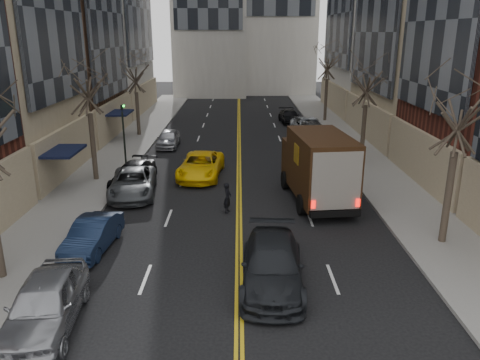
% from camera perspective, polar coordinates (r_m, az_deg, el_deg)
% --- Properties ---
extents(sidewalk_left, '(4.00, 66.00, 0.15)m').
position_cam_1_polar(sidewalk_left, '(36.70, -14.35, 3.32)').
color(sidewalk_left, slate).
rests_on(sidewalk_left, ground).
extents(sidewalk_right, '(4.00, 66.00, 0.15)m').
position_cam_1_polar(sidewalk_right, '(36.70, 14.09, 3.34)').
color(sidewalk_right, slate).
rests_on(sidewalk_right, ground).
extents(tree_lf_mid, '(3.20, 3.20, 8.91)m').
position_cam_1_polar(tree_lf_mid, '(28.95, -18.27, 12.41)').
color(tree_lf_mid, '#382D23').
rests_on(tree_lf_mid, sidewalk_left).
extents(tree_lf_far, '(3.20, 3.20, 8.12)m').
position_cam_1_polar(tree_lf_far, '(41.53, -12.72, 13.39)').
color(tree_lf_far, '#382D23').
rests_on(tree_lf_far, sidewalk_left).
extents(tree_rt_near, '(3.20, 3.20, 8.71)m').
position_cam_1_polar(tree_rt_near, '(20.61, 25.51, 9.41)').
color(tree_rt_near, '#382D23').
rests_on(tree_rt_near, sidewalk_right).
extents(tree_rt_mid, '(3.20, 3.20, 8.32)m').
position_cam_1_polar(tree_rt_mid, '(33.76, 15.35, 12.56)').
color(tree_rt_mid, '#382D23').
rests_on(tree_rt_mid, sidewalk_right).
extents(tree_rt_far, '(3.20, 3.20, 9.11)m').
position_cam_1_polar(tree_rt_far, '(48.34, 10.72, 14.90)').
color(tree_rt_far, '#382D23').
rests_on(tree_rt_far, sidewalk_right).
extents(traffic_signal, '(0.29, 0.26, 4.70)m').
position_cam_1_polar(traffic_signal, '(30.98, -14.02, 5.98)').
color(traffic_signal, black).
rests_on(traffic_signal, sidewalk_left).
extents(ups_truck, '(3.38, 7.14, 3.78)m').
position_cam_1_polar(ups_truck, '(25.25, 9.45, 1.54)').
color(ups_truck, black).
rests_on(ups_truck, ground).
extents(observer_sedan, '(2.51, 5.53, 1.57)m').
position_cam_1_polar(observer_sedan, '(17.15, 3.96, -10.29)').
color(observer_sedan, black).
rests_on(observer_sedan, ground).
extents(taxi, '(2.93, 5.57, 1.50)m').
position_cam_1_polar(taxi, '(29.57, -4.80, 1.77)').
color(taxi, yellow).
rests_on(taxi, ground).
extents(pedestrian, '(0.52, 0.65, 1.57)m').
position_cam_1_polar(pedestrian, '(23.67, -1.53, -2.18)').
color(pedestrian, black).
rests_on(pedestrian, ground).
extents(parked_lf_a, '(2.38, 5.00, 1.65)m').
position_cam_1_polar(parked_lf_a, '(16.03, -22.68, -13.72)').
color(parked_lf_a, '#9FA1A6').
rests_on(parked_lf_a, ground).
extents(parked_lf_b, '(1.79, 4.16, 1.33)m').
position_cam_1_polar(parked_lf_b, '(20.68, -17.56, -6.41)').
color(parked_lf_b, '#111D37').
rests_on(parked_lf_b, ground).
extents(parked_lf_c, '(3.01, 5.47, 1.45)m').
position_cam_1_polar(parked_lf_c, '(26.83, -12.93, -0.35)').
color(parked_lf_c, '#474A4E').
rests_on(parked_lf_c, ground).
extents(parked_lf_d, '(2.50, 4.84, 1.34)m').
position_cam_1_polar(parked_lf_d, '(28.57, -12.87, 0.65)').
color(parked_lf_d, black).
rests_on(parked_lf_d, ground).
extents(parked_lf_e, '(1.62, 4.03, 1.37)m').
position_cam_1_polar(parked_lf_e, '(37.78, -8.73, 5.03)').
color(parked_lf_e, '#A6A7AE').
rests_on(parked_lf_e, ground).
extents(parked_rt_a, '(1.82, 4.12, 1.32)m').
position_cam_1_polar(parked_rt_a, '(33.17, 10.60, 3.12)').
color(parked_rt_a, '#4B4E53').
rests_on(parked_rt_a, ground).
extents(parked_rt_b, '(2.89, 5.85, 1.59)m').
position_cam_1_polar(parked_rt_b, '(41.70, 8.37, 6.38)').
color(parked_rt_b, '#A8ABAF').
rests_on(parked_rt_b, ground).
extents(parked_rt_c, '(2.15, 4.57, 1.29)m').
position_cam_1_polar(parked_rt_c, '(47.66, 6.07, 7.69)').
color(parked_rt_c, black).
rests_on(parked_rt_c, ground).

